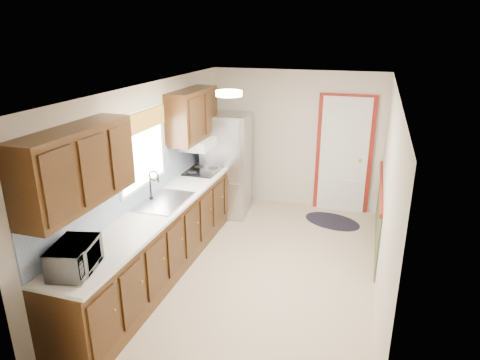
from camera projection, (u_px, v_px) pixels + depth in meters
The scene contains 8 objects.
room_shell at pixel (258, 187), 5.26m from camera, with size 3.20×5.20×2.52m.
kitchen_run at pixel (159, 213), 5.47m from camera, with size 0.63×4.00×2.20m.
back_wall_trim at pixel (351, 167), 7.07m from camera, with size 1.12×2.30×2.08m.
ceiling_fixture at pixel (229, 93), 4.77m from camera, with size 0.30×0.30×0.06m, color #FFD88C.
microwave at pixel (74, 255), 3.87m from camera, with size 0.50×0.28×0.34m, color white.
refrigerator at pixel (227, 165), 7.23m from camera, with size 0.78×0.76×1.74m.
rug at pixel (332, 221), 7.14m from camera, with size 0.94×0.61×0.01m, color black.
cooktop at pixel (203, 171), 6.67m from camera, with size 0.49×0.59×0.02m, color black.
Camera 1 is at (1.27, -4.76, 3.04)m, focal length 32.00 mm.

